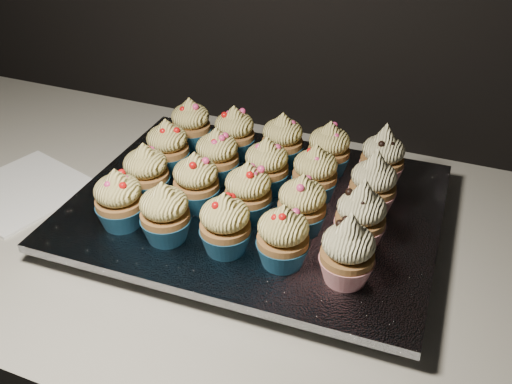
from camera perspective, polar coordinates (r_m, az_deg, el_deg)
worktop at (r=0.84m, az=-6.39°, el=-3.30°), size 2.44×0.64×0.04m
napkin at (r=0.94m, az=-22.28°, el=0.17°), size 0.21×0.21×0.00m
baking_tray at (r=0.80m, az=-0.00°, el=-2.32°), size 0.47×0.36×0.02m
foil_lining at (r=0.79m, az=-0.00°, el=-1.32°), size 0.51×0.40×0.01m
cupcake_0 at (r=0.75m, az=-13.53°, el=-0.79°), size 0.06×0.06×0.08m
cupcake_1 at (r=0.71m, az=-9.10°, el=-2.14°), size 0.06×0.06×0.08m
cupcake_2 at (r=0.68m, az=-3.11°, el=-3.30°), size 0.06×0.06×0.08m
cupcake_3 at (r=0.66m, az=2.72°, el=-4.56°), size 0.06×0.06×0.08m
cupcake_4 at (r=0.65m, az=9.15°, el=-5.94°), size 0.06×0.06×0.10m
cupcake_5 at (r=0.79m, az=-10.90°, el=1.90°), size 0.06×0.06×0.08m
cupcake_6 at (r=0.76m, az=-6.00°, el=0.97°), size 0.06×0.06×0.08m
cupcake_7 at (r=0.74m, az=-0.79°, el=-0.05°), size 0.06×0.06×0.08m
cupcake_8 at (r=0.72m, az=4.61°, el=-1.35°), size 0.06×0.06×0.08m
cupcake_9 at (r=0.70m, az=10.43°, el=-2.41°), size 0.06×0.06×0.10m
cupcake_10 at (r=0.85m, az=-8.81°, el=4.44°), size 0.06×0.06×0.08m
cupcake_11 at (r=0.82m, az=-3.89°, el=3.57°), size 0.06×0.06×0.08m
cupcake_12 at (r=0.80m, az=1.07°, el=2.57°), size 0.06×0.06×0.08m
cupcake_13 at (r=0.78m, az=5.91°, el=1.79°), size 0.06×0.06×0.08m
cupcake_14 at (r=0.77m, az=11.62°, el=0.74°), size 0.06×0.06×0.10m
cupcake_15 at (r=0.91m, az=-6.53°, el=6.69°), size 0.06×0.06×0.08m
cupcake_16 at (r=0.88m, az=-2.17°, el=5.88°), size 0.06×0.06×0.08m
cupcake_17 at (r=0.86m, az=2.66°, el=5.14°), size 0.06×0.06×0.08m
cupcake_18 at (r=0.84m, az=7.30°, el=4.21°), size 0.06×0.06×0.08m
cupcake_19 at (r=0.83m, az=12.54°, el=3.38°), size 0.06×0.06×0.10m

